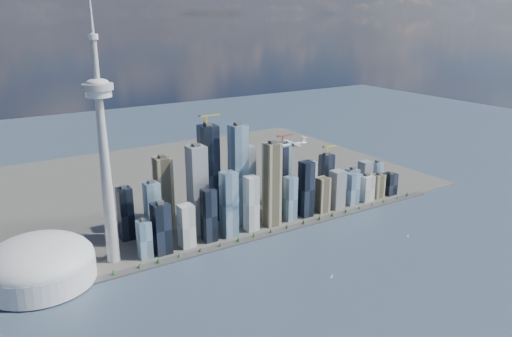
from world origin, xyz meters
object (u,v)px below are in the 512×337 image
sailboat_west (332,276)px  airplane (294,144)px  sailboat_east (408,236)px  needle_tower (104,150)px  dome_stadium (39,264)px

sailboat_west → airplane: bearing=81.4°
airplane → sailboat_west: bearing=-98.3°
sailboat_east → airplane: bearing=148.1°
needle_tower → dome_stadium: 241.40m
airplane → sailboat_east: (232.89, -126.81, -218.11)m
sailboat_east → sailboat_west: bearing=-172.8°
dome_stadium → sailboat_east: dome_stadium is taller
sailboat_west → sailboat_east: 270.13m
needle_tower → dome_stadium: needle_tower is taller
dome_stadium → sailboat_east: (739.30, -225.68, -36.84)m
needle_tower → sailboat_west: size_ratio=61.11×
dome_stadium → airplane: airplane is taller
needle_tower → dome_stadium: (-140.00, -10.00, -196.40)m
sailboat_east → dome_stadium: bearing=159.7°
sailboat_west → dome_stadium: bearing=151.8°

